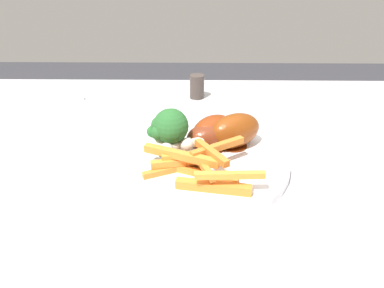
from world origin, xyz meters
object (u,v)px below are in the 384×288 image
Objects in this scene: broccoli_floret_middle at (165,131)px; chicken_drumstick_far at (210,136)px; chicken_drumstick_near at (233,132)px; broccoli_floret_front at (171,127)px; fork at (36,102)px; pepper_shaker at (199,87)px; dining_table at (197,212)px; carrot_fries_pile at (201,166)px; chicken_drumstick_extra at (211,132)px; dinner_plate at (192,160)px.

broccoli_floret_middle reaches higher than chicken_drumstick_far.
broccoli_floret_middle is 0.44× the size of chicken_drumstick_near.
fork is at bearing 141.90° from broccoli_floret_front.
broccoli_floret_front reaches higher than pepper_shaker.
carrot_fries_pile reaches higher than dining_table.
broccoli_floret_front is at bearing -53.07° from fork.
broccoli_floret_middle is at bearing -148.70° from dining_table.
broccoli_floret_front reaches higher than chicken_drumstick_extra.
broccoli_floret_front is 0.60× the size of chicken_drumstick_extra.
chicken_drumstick_extra is at bearing 174.89° from chicken_drumstick_near.
chicken_drumstick_extra is (0.00, 0.01, 0.00)m from chicken_drumstick_far.
dinner_plate is 2.20× the size of chicken_drumstick_near.
carrot_fries_pile is (0.00, -0.10, 0.15)m from dining_table.
carrot_fries_pile is at bearing -100.16° from chicken_drumstick_far.
dinner_plate is 2.18× the size of chicken_drumstick_far.
carrot_fries_pile reaches higher than dinner_plate.
chicken_drumstick_extra is at bearing 28.01° from broccoli_floret_front.
broccoli_floret_middle reaches higher than dining_table.
chicken_drumstick_extra reaches higher than dinner_plate.
broccoli_floret_front is at bearing -158.22° from chicken_drumstick_far.
chicken_drumstick_far is 0.24m from pepper_shaker.
broccoli_floret_middle is 0.47× the size of chicken_drumstick_extra.
pepper_shaker is at bearing 93.41° from chicken_drumstick_far.
carrot_fries_pile is 0.43m from fork.
broccoli_floret_front is 0.37m from fork.
chicken_drumstick_near reaches higher than carrot_fries_pile.
chicken_drumstick_extra is at bearing 72.70° from chicken_drumstick_far.
chicken_drumstick_far reaches higher than fork.
chicken_drumstick_extra is (0.06, 0.03, -0.02)m from broccoli_floret_front.
fork reaches higher than dining_table.
dinner_plate is 0.26m from pepper_shaker.
chicken_drumstick_near is 2.62× the size of pepper_shaker.
broccoli_floret_front is 1.47× the size of pepper_shaker.
broccoli_floret_middle is 0.43× the size of chicken_drumstick_far.
dining_table is 6.28× the size of carrot_fries_pile.
dinner_plate is at bearing -50.57° from fork.
pepper_shaker is (0.00, 0.22, 0.15)m from dining_table.
chicken_drumstick_extra is 2.45× the size of pepper_shaker.
broccoli_floret_middle reaches higher than chicken_drumstick_extra.
chicken_drumstick_extra reaches higher than fork.
broccoli_floret_middle is 0.29× the size of fork.
chicken_drumstick_near is at bearing 9.76° from chicken_drumstick_far.
fork is at bearing 142.73° from broccoli_floret_middle.
broccoli_floret_front is at bearing -55.03° from broccoli_floret_middle.
fork is at bearing 150.59° from chicken_drumstick_extra.
broccoli_floret_front is 0.46× the size of carrot_fries_pile.
chicken_drumstick_extra is 0.40m from fork.
fork is at bearing 150.71° from dining_table.
fork is (-0.29, 0.22, -0.05)m from broccoli_floret_front.
chicken_drumstick_near reaches higher than chicken_drumstick_extra.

